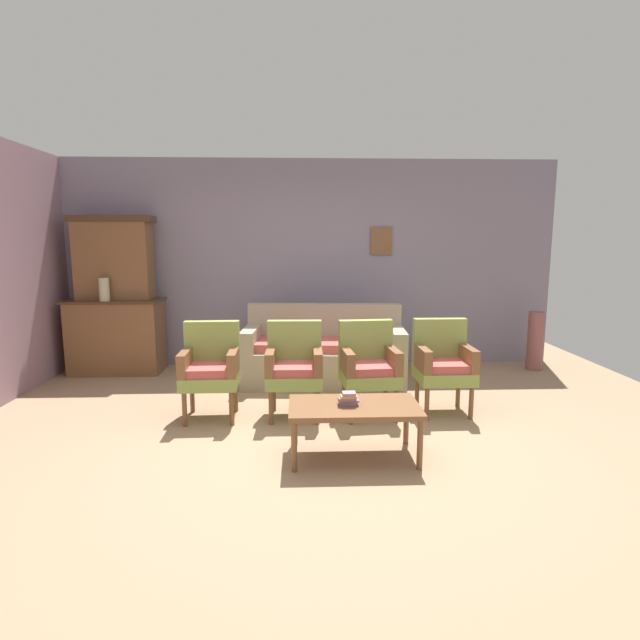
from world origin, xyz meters
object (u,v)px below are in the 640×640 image
object	(u,v)px
armchair_by_doorway	(369,364)
armchair_near_couch_end	(294,365)
floor_vase_by_wall	(535,341)
side_cabinet	(117,336)
vase_on_cabinet	(104,290)
book_stack_on_table	(348,399)
armchair_row_middle	(443,362)
floral_couch	(324,355)
armchair_near_cabinet	(211,366)
coffee_table	(354,410)

from	to	relation	value
armchair_by_doorway	armchair_near_couch_end	bearing A→B (deg)	179.85
armchair_near_couch_end	floor_vase_by_wall	xyz separation A→B (m)	(3.08, 1.59, -0.12)
side_cabinet	armchair_near_couch_end	size ratio (longest dim) A/B	1.28
vase_on_cabinet	armchair_by_doorway	size ratio (longest dim) A/B	0.31
vase_on_cabinet	floor_vase_by_wall	xyz separation A→B (m)	(5.39, 0.08, -0.69)
book_stack_on_table	floor_vase_by_wall	world-z (taller)	floor_vase_by_wall
armchair_row_middle	vase_on_cabinet	bearing A→B (deg)	158.81
side_cabinet	book_stack_on_table	bearing A→B (deg)	-44.71
side_cabinet	book_stack_on_table	world-z (taller)	side_cabinet
floral_couch	armchair_by_doorway	bearing A→B (deg)	-71.65
vase_on_cabinet	armchair_by_doorway	xyz separation A→B (m)	(3.01, -1.52, -0.57)
side_cabinet	floor_vase_by_wall	world-z (taller)	side_cabinet
floral_couch	armchair_near_cabinet	world-z (taller)	same
vase_on_cabinet	armchair_row_middle	world-z (taller)	vase_on_cabinet
book_stack_on_table	coffee_table	bearing A→B (deg)	13.87
side_cabinet	armchair_near_couch_end	distance (m)	2.82
armchair_near_cabinet	book_stack_on_table	world-z (taller)	armchair_near_cabinet
armchair_near_cabinet	coffee_table	size ratio (longest dim) A/B	0.90
armchair_near_cabinet	floral_couch	bearing A→B (deg)	45.24
vase_on_cabinet	floral_couch	size ratio (longest dim) A/B	0.15
side_cabinet	book_stack_on_table	size ratio (longest dim) A/B	7.33
armchair_by_doorway	floor_vase_by_wall	world-z (taller)	armchair_by_doorway
side_cabinet	book_stack_on_table	distance (m)	3.77
side_cabinet	armchair_by_doorway	size ratio (longest dim) A/B	1.28
coffee_table	vase_on_cabinet	bearing A→B (deg)	138.45
armchair_near_cabinet	armchair_near_couch_end	xyz separation A→B (m)	(0.79, 0.00, 0.00)
coffee_table	armchair_near_couch_end	bearing A→B (deg)	116.32
floor_vase_by_wall	armchair_near_cabinet	bearing A→B (deg)	-157.57
coffee_table	book_stack_on_table	xyz separation A→B (m)	(-0.05, -0.01, 0.09)
armchair_near_cabinet	armchair_by_doorway	bearing A→B (deg)	0.08
armchair_by_doorway	coffee_table	xyz separation A→B (m)	(-0.24, -0.94, -0.12)
side_cabinet	armchair_near_cabinet	bearing A→B (deg)	-49.09
armchair_by_doorway	coffee_table	bearing A→B (deg)	-104.15
armchair_near_couch_end	armchair_by_doorway	bearing A→B (deg)	-0.15
armchair_by_doorway	book_stack_on_table	distance (m)	1.00
armchair_near_couch_end	armchair_by_doorway	distance (m)	0.71
armchair_near_couch_end	coffee_table	xyz separation A→B (m)	(0.47, -0.94, -0.12)
armchair_near_couch_end	floor_vase_by_wall	distance (m)	3.47
armchair_by_doorway	floral_couch	bearing A→B (deg)	108.35
side_cabinet	armchair_row_middle	size ratio (longest dim) A/B	1.28
coffee_table	book_stack_on_table	size ratio (longest dim) A/B	6.34
armchair_near_cabinet	book_stack_on_table	size ratio (longest dim) A/B	5.71
side_cabinet	armchair_near_cabinet	distance (m)	2.25
floral_couch	coffee_table	size ratio (longest dim) A/B	1.90
side_cabinet	armchair_by_doorway	distance (m)	3.41
armchair_row_middle	floor_vase_by_wall	size ratio (longest dim) A/B	1.19
side_cabinet	coffee_table	xyz separation A→B (m)	(2.72, -2.64, -0.09)
armchair_by_doorway	armchair_row_middle	world-z (taller)	same
floral_couch	coffee_table	bearing A→B (deg)	-86.25
vase_on_cabinet	side_cabinet	bearing A→B (deg)	73.74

